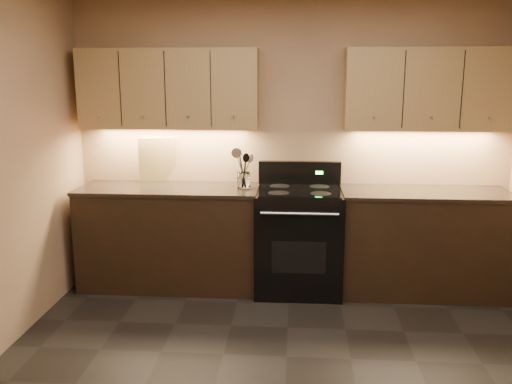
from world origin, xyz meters
TOP-DOWN VIEW (x-y plane):
  - wall_back at (0.00, 2.00)m, footprint 4.00×0.04m
  - counter_left at (-1.10, 1.70)m, footprint 1.62×0.62m
  - counter_right at (1.18, 1.70)m, footprint 1.46×0.62m
  - stove at (0.08, 1.68)m, footprint 0.76×0.68m
  - upper_cab_left at (-1.10, 1.85)m, footprint 1.60×0.30m
  - upper_cab_right at (1.18, 1.85)m, footprint 1.44×0.30m
  - outlet_plate at (-1.30, 1.99)m, footprint 0.08×0.01m
  - utensil_crock at (-0.42, 1.72)m, footprint 0.15×0.15m
  - cutting_board at (-1.26, 1.95)m, footprint 0.36×0.20m
  - wooden_spoon at (-0.46, 1.72)m, footprint 0.17×0.07m
  - black_spoon at (-0.43, 1.73)m, footprint 0.11×0.17m
  - black_turner at (-0.41, 1.70)m, footprint 0.15×0.17m
  - steel_skimmer at (-0.40, 1.71)m, footprint 0.19×0.12m

SIDE VIEW (x-z plane):
  - counter_left at x=-1.10m, z-range 0.00..0.93m
  - counter_right at x=1.18m, z-range 0.00..0.93m
  - stove at x=0.08m, z-range -0.09..1.05m
  - utensil_crock at x=-0.42m, z-range 0.92..1.07m
  - wooden_spoon at x=-0.46m, z-range 0.95..1.25m
  - black_spoon at x=-0.43m, z-range 0.94..1.27m
  - steel_skimmer at x=-0.40m, z-range 0.94..1.29m
  - black_turner at x=-0.41m, z-range 0.94..1.30m
  - outlet_plate at x=-1.30m, z-range 1.06..1.18m
  - cutting_board at x=-1.26m, z-range 0.93..1.36m
  - wall_back at x=0.00m, z-range 0.00..2.60m
  - upper_cab_left at x=-1.10m, z-range 1.45..2.15m
  - upper_cab_right at x=1.18m, z-range 1.45..2.15m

